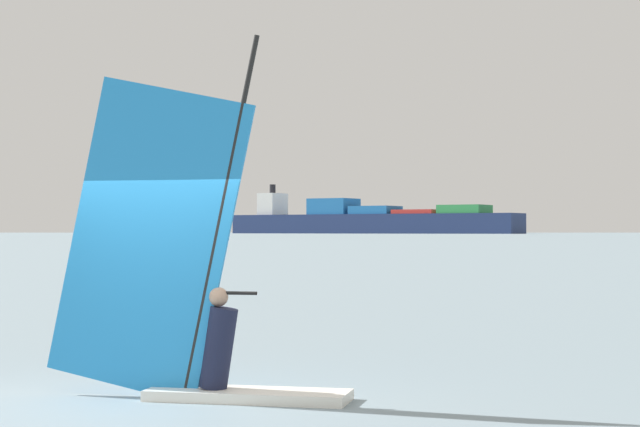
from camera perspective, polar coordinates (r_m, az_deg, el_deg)
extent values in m
plane|color=gray|center=(12.47, -9.86, -9.73)|extent=(4000.00, 4000.00, 0.00)
cube|color=white|center=(12.38, -3.80, -9.53)|extent=(2.39, 1.55, 0.12)
cylinder|color=black|center=(12.34, -5.22, 0.06)|extent=(0.85, 0.41, 4.02)
cube|color=#268CD8|center=(12.62, -8.97, -1.33)|extent=(2.35, 1.04, 3.78)
cylinder|color=black|center=(12.52, -7.46, -4.14)|extent=(1.73, 0.77, 0.04)
cylinder|color=#191E38|center=(12.41, -5.37, -7.08)|extent=(0.54, 0.47, 0.96)
sphere|color=tan|center=(12.37, -5.36, -4.40)|extent=(0.22, 0.22, 0.22)
cube|color=navy|center=(691.15, 2.72, -0.55)|extent=(166.18, 148.77, 12.29)
cube|color=silver|center=(728.99, -2.51, 0.49)|extent=(22.17, 22.92, 14.66)
cylinder|color=black|center=(729.32, -2.51, 1.30)|extent=(4.00, 4.00, 6.00)
cube|color=#1E66AD|center=(704.50, 0.72, 0.36)|extent=(36.15, 35.74, 10.40)
cube|color=#1E66AD|center=(689.91, 2.93, 0.18)|extent=(36.15, 35.74, 5.20)
cube|color=red|center=(676.43, 5.24, 0.09)|extent=(36.15, 35.74, 2.60)
cube|color=#2D8C47|center=(664.12, 7.63, 0.23)|extent=(36.15, 35.74, 5.20)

